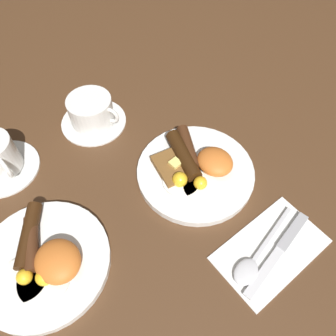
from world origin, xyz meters
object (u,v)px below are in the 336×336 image
object	(u,v)px
breakfast_plate_near	(195,169)
teacup_near	(92,113)
knife	(281,248)
spoon	(252,263)
breakfast_plate_far	(43,261)

from	to	relation	value
breakfast_plate_near	teacup_near	bearing A→B (deg)	13.60
teacup_near	knife	world-z (taller)	teacup_near
breakfast_plate_near	knife	bearing A→B (deg)	176.89
spoon	breakfast_plate_near	bearing A→B (deg)	-115.71
knife	spoon	world-z (taller)	spoon
breakfast_plate_near	breakfast_plate_far	bearing A→B (deg)	81.72
breakfast_plate_near	breakfast_plate_far	distance (m)	0.32
breakfast_plate_near	teacup_near	size ratio (longest dim) A/B	1.61
knife	spoon	distance (m)	0.06
spoon	breakfast_plate_far	bearing A→B (deg)	-50.70
breakfast_plate_near	spoon	bearing A→B (deg)	160.54
breakfast_plate_near	spoon	size ratio (longest dim) A/B	1.28
teacup_near	knife	bearing A→B (deg)	-173.95
breakfast_plate_far	teacup_near	distance (m)	0.32
knife	breakfast_plate_far	bearing A→B (deg)	-45.26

